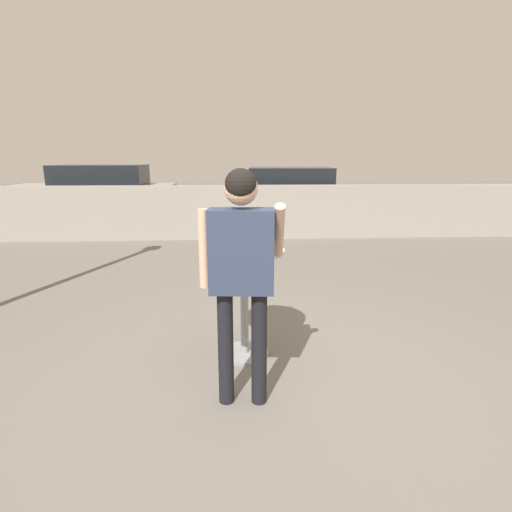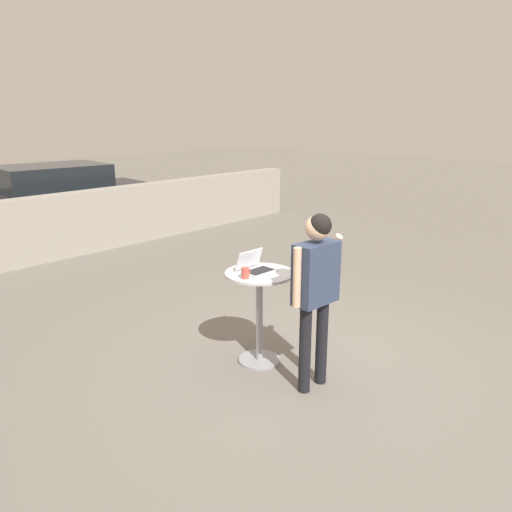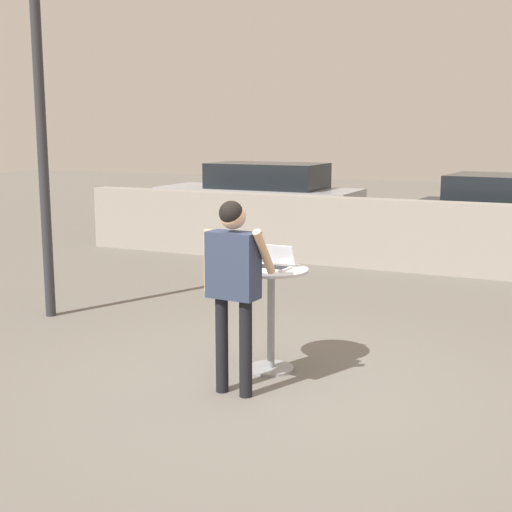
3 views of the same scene
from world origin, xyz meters
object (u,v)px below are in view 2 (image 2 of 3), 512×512
at_px(coffee_mug, 245,273).
at_px(standing_person, 316,280).
at_px(laptop, 256,267).
at_px(parked_car_near_street, 61,197).
at_px(cafe_table, 259,303).

height_order(coffee_mug, standing_person, standing_person).
distance_m(laptop, parked_car_near_street, 7.33).
distance_m(standing_person, parked_car_near_street, 8.08).
bearing_deg(cafe_table, laptop, 88.34).
distance_m(cafe_table, parked_car_near_street, 7.37).
height_order(laptop, parked_car_near_street, parked_car_near_street).
xyz_separation_m(coffee_mug, parked_car_near_street, (1.78, 7.23, -0.29)).
relative_size(laptop, coffee_mug, 2.98).
bearing_deg(standing_person, cafe_table, 87.19).
relative_size(cafe_table, parked_car_near_street, 0.24).
relative_size(coffee_mug, standing_person, 0.07).
xyz_separation_m(cafe_table, standing_person, (-0.03, -0.71, 0.42)).
xyz_separation_m(coffee_mug, standing_person, (0.19, -0.68, 0.04)).
xyz_separation_m(cafe_table, parked_car_near_street, (1.55, 7.21, 0.09)).
height_order(standing_person, parked_car_near_street, standing_person).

